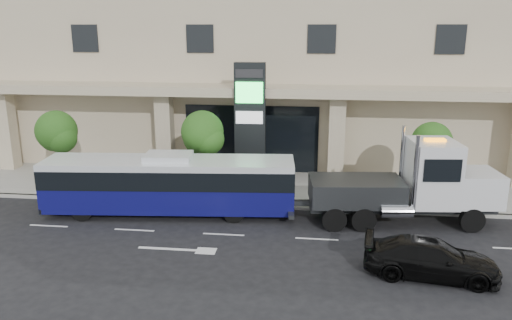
{
  "coord_description": "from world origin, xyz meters",
  "views": [
    {
      "loc": [
        3.78,
        -21.14,
        8.69
      ],
      "look_at": [
        0.99,
        2.0,
        2.43
      ],
      "focal_mm": 35.0,
      "sensor_mm": 36.0,
      "label": 1
    }
  ],
  "objects_px": {
    "signage_pylon": "(250,124)",
    "black_sedan": "(431,258)",
    "tow_truck": "(412,186)",
    "city_bus": "(170,183)"
  },
  "relations": [
    {
      "from": "tow_truck",
      "to": "signage_pylon",
      "type": "bearing_deg",
      "value": 144.21
    },
    {
      "from": "black_sedan",
      "to": "signage_pylon",
      "type": "relative_size",
      "value": 0.7
    },
    {
      "from": "city_bus",
      "to": "signage_pylon",
      "type": "bearing_deg",
      "value": 50.73
    },
    {
      "from": "signage_pylon",
      "to": "black_sedan",
      "type": "bearing_deg",
      "value": -52.81
    },
    {
      "from": "city_bus",
      "to": "black_sedan",
      "type": "xyz_separation_m",
      "value": [
        11.02,
        -4.9,
        -0.83
      ]
    },
    {
      "from": "tow_truck",
      "to": "black_sedan",
      "type": "relative_size",
      "value": 2.02
    },
    {
      "from": "city_bus",
      "to": "tow_truck",
      "type": "bearing_deg",
      "value": -4.12
    },
    {
      "from": "tow_truck",
      "to": "black_sedan",
      "type": "distance_m",
      "value": 5.22
    },
    {
      "from": "city_bus",
      "to": "signage_pylon",
      "type": "height_order",
      "value": "signage_pylon"
    },
    {
      "from": "tow_truck",
      "to": "black_sedan",
      "type": "bearing_deg",
      "value": -97.6
    }
  ]
}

